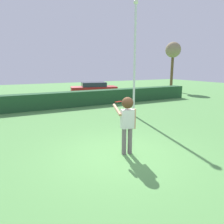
# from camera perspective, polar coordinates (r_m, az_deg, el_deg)

# --- Properties ---
(ground_plane) EXTENTS (60.00, 60.00, 0.00)m
(ground_plane) POSITION_cam_1_polar(r_m,az_deg,el_deg) (6.69, 2.22, -11.54)
(ground_plane) COLOR #56924A
(person) EXTENTS (0.56, 0.80, 1.80)m
(person) POSITION_cam_1_polar(r_m,az_deg,el_deg) (6.45, 4.11, -1.56)
(person) COLOR slate
(person) RESTS_ON ground
(frisbee) EXTENTS (0.24, 0.24, 0.08)m
(frisbee) POSITION_cam_1_polar(r_m,az_deg,el_deg) (7.13, 1.73, 2.81)
(frisbee) COLOR red
(lamppost) EXTENTS (0.24, 0.24, 5.97)m
(lamppost) POSITION_cam_1_polar(r_m,az_deg,el_deg) (11.64, 6.13, 15.11)
(lamppost) COLOR silver
(lamppost) RESTS_ON ground
(hedge_row) EXTENTS (21.83, 0.90, 1.02)m
(hedge_row) POSITION_cam_1_polar(r_m,az_deg,el_deg) (14.41, -15.14, 3.04)
(hedge_row) COLOR #224E2B
(hedge_row) RESTS_ON ground
(parked_car_red) EXTENTS (4.49, 2.67, 1.25)m
(parked_car_red) POSITION_cam_1_polar(r_m,az_deg,el_deg) (20.05, -4.93, 6.39)
(parked_car_red) COLOR #B21E1E
(parked_car_red) RESTS_ON ground
(bare_elm_tree) EXTENTS (1.67, 1.67, 5.30)m
(bare_elm_tree) POSITION_cam_1_polar(r_m,az_deg,el_deg) (24.99, 16.09, 15.38)
(bare_elm_tree) COLOR brown
(bare_elm_tree) RESTS_ON ground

